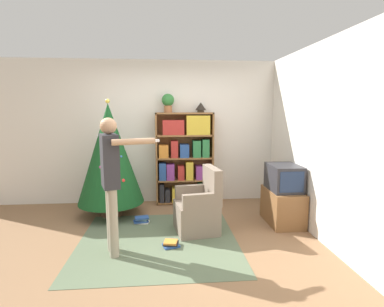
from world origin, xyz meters
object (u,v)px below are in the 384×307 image
standing_person (111,175)px  potted_plant (168,102)px  christmas_tree (110,154)px  television (284,178)px  table_lamp (201,107)px  armchair (199,209)px  bookshelf (186,158)px

standing_person → potted_plant: 2.21m
christmas_tree → television: bearing=-12.4°
table_lamp → armchair: bearing=-97.3°
bookshelf → television: (1.40, -1.12, -0.14)m
bookshelf → christmas_tree: christmas_tree is taller
potted_plant → armchair: bearing=-72.8°
table_lamp → standing_person: bearing=-123.7°
christmas_tree → armchair: bearing=-30.2°
christmas_tree → potted_plant: (0.95, 0.54, 0.84)m
television → standing_person: bearing=-162.1°
standing_person → potted_plant: bearing=142.2°
christmas_tree → table_lamp: bearing=19.4°
television → christmas_tree: (-2.66, 0.59, 0.30)m
bookshelf → potted_plant: (-0.31, 0.01, 1.00)m
standing_person → christmas_tree: bearing=172.9°
television → potted_plant: (-1.71, 1.12, 1.15)m
christmas_tree → potted_plant: 1.38m
bookshelf → television: 1.80m
potted_plant → television: bearing=-33.3°
bookshelf → potted_plant: potted_plant is taller
television → christmas_tree: 2.74m
bookshelf → potted_plant: size_ratio=5.07×
television → table_lamp: size_ratio=2.92×
armchair → standing_person: (-1.10, -0.57, 0.64)m
armchair → television: bearing=89.9°
television → potted_plant: bearing=146.7°
christmas_tree → standing_person: size_ratio=1.16×
television → bookshelf: bearing=141.4°
table_lamp → bookshelf: bearing=-178.9°
bookshelf → television: size_ratio=2.86×
television → armchair: bearing=-171.1°
armchair → table_lamp: table_lamp is taller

